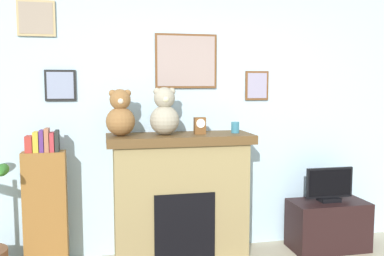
{
  "coord_description": "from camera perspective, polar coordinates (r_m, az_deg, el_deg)",
  "views": [
    {
      "loc": [
        -0.92,
        -2.03,
        1.64
      ],
      "look_at": [
        -0.11,
        1.71,
        1.24
      ],
      "focal_mm": 39.24,
      "sensor_mm": 36.0,
      "label": 1
    }
  ],
  "objects": [
    {
      "name": "bookshelf",
      "position": [
        3.95,
        -19.3,
        -9.9
      ],
      "size": [
        0.37,
        0.16,
        1.26
      ],
      "color": "brown",
      "rests_on": "ground_plane"
    },
    {
      "name": "television",
      "position": [
        4.39,
        18.16,
        -7.47
      ],
      "size": [
        0.49,
        0.14,
        0.34
      ],
      "color": "black",
      "rests_on": "tv_stand"
    },
    {
      "name": "back_wall",
      "position": [
        4.15,
        0.63,
        1.34
      ],
      "size": [
        5.2,
        0.15,
        2.6
      ],
      "color": "silver",
      "rests_on": "ground_plane"
    },
    {
      "name": "mantel_clock",
      "position": [
        3.84,
        1.07,
        0.34
      ],
      "size": [
        0.1,
        0.08,
        0.15
      ],
      "color": "brown",
      "rests_on": "fireplace"
    },
    {
      "name": "teddy_bear_brown",
      "position": [
        3.74,
        -9.7,
        1.76
      ],
      "size": [
        0.26,
        0.26,
        0.41
      ],
      "color": "brown",
      "rests_on": "fireplace"
    },
    {
      "name": "candle_jar",
      "position": [
        3.94,
        5.89,
        0.08
      ],
      "size": [
        0.08,
        0.08,
        0.11
      ],
      "primitive_type": "cylinder",
      "color": "teal",
      "rests_on": "fireplace"
    },
    {
      "name": "fireplace",
      "position": [
        3.95,
        -1.65,
        -9.32
      ],
      "size": [
        1.32,
        0.52,
        1.18
      ],
      "color": "#907E4F",
      "rests_on": "ground_plane"
    },
    {
      "name": "teddy_bear_tan",
      "position": [
        3.77,
        -3.76,
        1.98
      ],
      "size": [
        0.27,
        0.27,
        0.43
      ],
      "color": "#9E9581",
      "rests_on": "fireplace"
    },
    {
      "name": "tv_stand",
      "position": [
        4.5,
        17.99,
        -12.43
      ],
      "size": [
        0.75,
        0.4,
        0.49
      ],
      "primitive_type": "cube",
      "color": "black",
      "rests_on": "ground_plane"
    }
  ]
}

